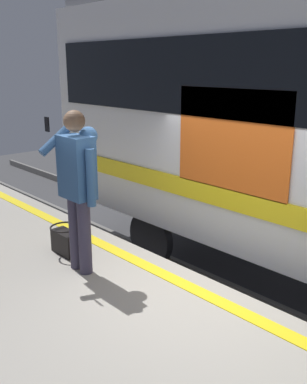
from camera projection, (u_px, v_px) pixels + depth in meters
name	position (u px, v px, depth m)	size (l,w,h in m)	color
ground_plane	(206.00, 350.00, 4.91)	(24.33, 24.33, 0.00)	#3D3D3F
safety_line	(189.00, 287.00, 4.46)	(15.89, 0.16, 0.01)	yellow
track_rail_near	(267.00, 305.00, 5.69)	(21.08, 0.08, 0.16)	slate
passenger	(78.00, 180.00, 4.56)	(0.57, 0.55, 1.76)	#383347
handbag	(66.00, 241.00, 5.22)	(0.40, 0.36, 0.35)	black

